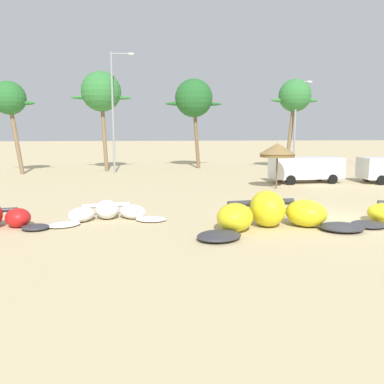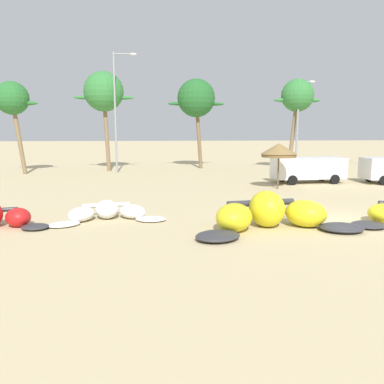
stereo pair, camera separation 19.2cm
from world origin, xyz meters
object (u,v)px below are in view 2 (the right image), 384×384
parked_car_second (306,168)px  lamppost_west_center (299,121)px  kite_left_of_center (271,215)px  palm_leftmost (12,100)px  kite_left (107,212)px  palm_left (104,92)px  palm_left_of_gap (196,99)px  lamppost_west (117,107)px  palm_center_left (297,97)px  beach_umbrella_near_van (279,150)px

parked_car_second → lamppost_west_center: bearing=74.0°
kite_left_of_center → palm_leftmost: 27.35m
kite_left → parked_car_second: (12.99, 10.70, 0.78)m
parked_car_second → palm_left: bearing=147.6°
palm_left_of_gap → lamppost_west: lamppost_west is taller
palm_center_left → beach_umbrella_near_van: bearing=-114.8°
kite_left → beach_umbrella_near_van: beach_umbrella_near_van is taller
beach_umbrella_near_van → palm_left_of_gap: (-3.83, 14.45, 4.33)m
kite_left_of_center → palm_left: bearing=111.6°
palm_left → lamppost_west: lamppost_west is taller
palm_leftmost → palm_left_of_gap: size_ratio=0.90×
kite_left_of_center → beach_umbrella_near_van: size_ratio=2.31×
beach_umbrella_near_van → parked_car_second: 4.29m
palm_leftmost → lamppost_west_center: size_ratio=0.96×
kite_left → kite_left_of_center: size_ratio=0.73×
lamppost_west → parked_car_second: bearing=-29.6°
kite_left_of_center → parked_car_second: (6.51, 12.88, 0.54)m
kite_left_of_center → beach_umbrella_near_van: beach_umbrella_near_van is taller
parked_car_second → lamppost_west_center: lamppost_west_center is taller
kite_left → lamppost_west: 19.60m
palm_left → beach_umbrella_near_van: bearing=-45.2°
kite_left → palm_left: (-2.52, 20.56, 6.89)m
kite_left_of_center → lamppost_west_center: size_ratio=0.83×
kite_left → palm_leftmost: size_ratio=0.63×
palm_left → palm_center_left: 17.85m
palm_left → palm_left_of_gap: (8.70, 1.85, -0.35)m
palm_left_of_gap → palm_leftmost: bearing=-167.5°
palm_leftmost → palm_center_left: palm_center_left is taller
parked_car_second → lamppost_west_center: (2.28, 7.98, 3.56)m
palm_center_left → lamppost_west_center: (-0.01, -0.69, -2.21)m
beach_umbrella_near_van → parked_car_second: (2.98, 2.74, -1.42)m
kite_left → lamppost_west: (-1.21, 18.78, 5.49)m
palm_leftmost → palm_left_of_gap: bearing=12.5°
kite_left → lamppost_west_center: bearing=50.7°
kite_left_of_center → lamppost_west_center: (8.79, 20.86, 4.11)m
palm_leftmost → lamppost_west: lamppost_west is taller
palm_left_of_gap → kite_left: bearing=-105.4°
lamppost_west → beach_umbrella_near_van: bearing=-44.0°
kite_left_of_center → palm_left: palm_left is taller
beach_umbrella_near_van → palm_left_of_gap: palm_left_of_gap is taller
palm_left → palm_center_left: size_ratio=1.07×
palm_left → palm_left_of_gap: 8.90m
beach_umbrella_near_van → palm_leftmost: size_ratio=0.37×
kite_left_of_center → kite_left: bearing=161.4°
kite_left_of_center → beach_umbrella_near_van: (3.53, 10.15, 1.97)m
palm_leftmost → lamppost_west_center: lamppost_west_center is taller
parked_car_second → kite_left_of_center: bearing=-116.8°
palm_left → lamppost_west_center: palm_left is taller
lamppost_west → kite_left_of_center: bearing=-69.9°
palm_leftmost → palm_left: (7.51, 1.74, 0.82)m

